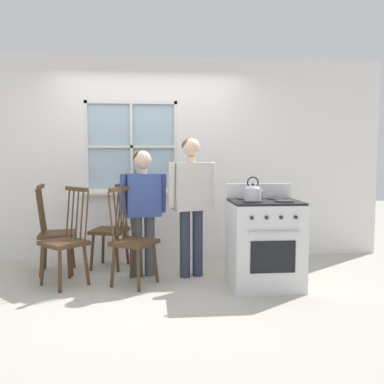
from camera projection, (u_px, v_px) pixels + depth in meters
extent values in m
plane|color=#B2AD9E|center=(150.00, 289.00, 4.47)|extent=(16.00, 16.00, 0.00)
cube|color=white|center=(279.00, 159.00, 5.91)|extent=(2.82, 0.06, 2.70)
cube|color=white|center=(133.00, 225.00, 5.80)|extent=(1.22, 0.06, 0.91)
cube|color=white|center=(131.00, 78.00, 5.63)|extent=(1.22, 0.06, 0.58)
cube|color=silver|center=(132.00, 193.00, 5.68)|extent=(1.28, 0.10, 0.03)
cube|color=#9EB7C6|center=(132.00, 147.00, 5.71)|extent=(1.16, 0.01, 1.15)
cube|color=silver|center=(132.00, 147.00, 5.69)|extent=(0.04, 0.02, 1.21)
cube|color=silver|center=(132.00, 147.00, 5.69)|extent=(1.22, 0.02, 0.04)
cube|color=silver|center=(86.00, 146.00, 5.63)|extent=(0.04, 0.03, 1.21)
cube|color=silver|center=(176.00, 147.00, 5.74)|extent=(0.04, 0.03, 1.21)
cube|color=silver|center=(131.00, 102.00, 5.63)|extent=(1.22, 0.03, 0.04)
cube|color=silver|center=(132.00, 190.00, 5.74)|extent=(1.22, 0.03, 0.04)
cube|color=#4C331E|center=(110.00, 231.00, 5.31)|extent=(0.50, 0.52, 0.04)
cylinder|color=#4C331E|center=(103.00, 247.00, 5.53)|extent=(0.07, 0.08, 0.44)
cylinder|color=#4C331E|center=(92.00, 252.00, 5.20)|extent=(0.08, 0.07, 0.44)
cylinder|color=#4C331E|center=(127.00, 248.00, 5.47)|extent=(0.08, 0.07, 0.44)
cylinder|color=#4C331E|center=(117.00, 254.00, 5.14)|extent=(0.07, 0.08, 0.44)
cylinder|color=#4C331E|center=(127.00, 207.00, 5.43)|extent=(0.08, 0.04, 0.55)
cylinder|color=#4C331E|center=(125.00, 208.00, 5.34)|extent=(0.08, 0.04, 0.55)
cylinder|color=#4C331E|center=(122.00, 209.00, 5.26)|extent=(0.08, 0.04, 0.55)
cylinder|color=#4C331E|center=(120.00, 210.00, 5.17)|extent=(0.08, 0.04, 0.55)
cylinder|color=#4C331E|center=(117.00, 211.00, 5.08)|extent=(0.08, 0.04, 0.55)
cube|color=#4C331E|center=(122.00, 185.00, 5.23)|extent=(0.15, 0.38, 0.04)
cube|color=#4C331E|center=(64.00, 243.00, 4.58)|extent=(0.58, 0.58, 0.04)
cylinder|color=#4C331E|center=(43.00, 265.00, 4.59)|extent=(0.09, 0.05, 0.44)
cylinder|color=#4C331E|center=(60.00, 271.00, 4.36)|extent=(0.05, 0.09, 0.44)
cylinder|color=#4C331E|center=(69.00, 260.00, 4.83)|extent=(0.05, 0.09, 0.44)
cylinder|color=#4C331E|center=(86.00, 265.00, 4.60)|extent=(0.09, 0.05, 0.44)
cylinder|color=#4C331E|center=(68.00, 214.00, 4.80)|extent=(0.07, 0.06, 0.55)
cylinder|color=#4C331E|center=(72.00, 215.00, 4.74)|extent=(0.07, 0.06, 0.55)
cylinder|color=#4C331E|center=(77.00, 216.00, 4.68)|extent=(0.07, 0.06, 0.55)
cylinder|color=#4C331E|center=(82.00, 216.00, 4.62)|extent=(0.07, 0.06, 0.55)
cylinder|color=#4C331E|center=(87.00, 217.00, 4.56)|extent=(0.07, 0.06, 0.55)
cube|color=#4C331E|center=(76.00, 189.00, 4.65)|extent=(0.29, 0.31, 0.04)
cube|color=#4C331E|center=(134.00, 243.00, 4.60)|extent=(0.56, 0.57, 0.04)
cylinder|color=#4C331E|center=(138.00, 270.00, 4.40)|extent=(0.06, 0.09, 0.44)
cylinder|color=#4C331E|center=(155.00, 263.00, 4.70)|extent=(0.09, 0.06, 0.44)
cylinder|color=#4C331E|center=(113.00, 267.00, 4.54)|extent=(0.09, 0.06, 0.44)
cylinder|color=#4C331E|center=(131.00, 260.00, 4.84)|extent=(0.06, 0.09, 0.44)
cylinder|color=#4C331E|center=(111.00, 218.00, 4.49)|extent=(0.07, 0.06, 0.55)
cylinder|color=#4C331E|center=(116.00, 217.00, 4.57)|extent=(0.07, 0.06, 0.55)
cylinder|color=#4C331E|center=(121.00, 216.00, 4.65)|extent=(0.07, 0.06, 0.55)
cylinder|color=#4C331E|center=(126.00, 215.00, 4.73)|extent=(0.07, 0.06, 0.55)
cylinder|color=#4C331E|center=(130.00, 214.00, 4.81)|extent=(0.07, 0.06, 0.55)
cube|color=#4C331E|center=(121.00, 189.00, 4.62)|extent=(0.23, 0.34, 0.04)
cube|color=#4C331E|center=(57.00, 234.00, 5.07)|extent=(0.44, 0.46, 0.04)
cylinder|color=#4C331E|center=(71.00, 257.00, 4.96)|extent=(0.07, 0.07, 0.44)
cylinder|color=#4C331E|center=(73.00, 251.00, 5.29)|extent=(0.07, 0.07, 0.44)
cylinder|color=#4C331E|center=(42.00, 258.00, 4.90)|extent=(0.07, 0.07, 0.44)
cylinder|color=#4C331E|center=(45.00, 252.00, 5.23)|extent=(0.07, 0.07, 0.44)
cylinder|color=#4C331E|center=(39.00, 214.00, 4.84)|extent=(0.08, 0.03, 0.55)
cylinder|color=#4C331E|center=(40.00, 213.00, 4.93)|extent=(0.08, 0.03, 0.55)
cylinder|color=#4C331E|center=(41.00, 212.00, 5.02)|extent=(0.08, 0.03, 0.55)
cylinder|color=#4C331E|center=(42.00, 211.00, 5.10)|extent=(0.08, 0.03, 0.55)
cylinder|color=#4C331E|center=(43.00, 210.00, 5.19)|extent=(0.08, 0.03, 0.55)
cube|color=#4C331E|center=(41.00, 187.00, 4.99)|extent=(0.08, 0.38, 0.04)
cylinder|color=#4C4C51|center=(137.00, 247.00, 4.93)|extent=(0.12, 0.12, 0.70)
cylinder|color=#4C4C51|center=(150.00, 246.00, 4.98)|extent=(0.12, 0.12, 0.70)
cube|color=#384C8E|center=(143.00, 195.00, 4.90)|extent=(0.42, 0.29, 0.49)
cylinder|color=#384C8E|center=(123.00, 194.00, 4.81)|extent=(0.10, 0.12, 0.46)
cylinder|color=#384C8E|center=(163.00, 193.00, 4.96)|extent=(0.10, 0.12, 0.46)
cylinder|color=beige|center=(143.00, 171.00, 4.88)|extent=(0.10, 0.10, 0.06)
sphere|color=beige|center=(143.00, 160.00, 4.87)|extent=(0.20, 0.20, 0.20)
ellipsoid|color=#332319|center=(142.00, 158.00, 4.88)|extent=(0.21, 0.21, 0.17)
cylinder|color=#2D3347|center=(185.00, 244.00, 4.90)|extent=(0.12, 0.12, 0.77)
cylinder|color=#2D3347|center=(198.00, 243.00, 4.95)|extent=(0.12, 0.12, 0.77)
cube|color=beige|center=(191.00, 186.00, 4.87)|extent=(0.45, 0.32, 0.54)
cylinder|color=beige|center=(172.00, 185.00, 4.76)|extent=(0.10, 0.13, 0.50)
cylinder|color=beige|center=(211.00, 184.00, 4.94)|extent=(0.10, 0.13, 0.50)
cylinder|color=beige|center=(191.00, 160.00, 4.84)|extent=(0.10, 0.10, 0.07)
sphere|color=beige|center=(191.00, 148.00, 4.83)|extent=(0.21, 0.21, 0.21)
ellipsoid|color=brown|center=(191.00, 146.00, 4.84)|extent=(0.21, 0.21, 0.17)
cube|color=silver|center=(264.00, 245.00, 4.55)|extent=(0.74, 0.64, 0.90)
cube|color=black|center=(265.00, 202.00, 4.51)|extent=(0.72, 0.61, 0.02)
cylinder|color=#2D2D30|center=(253.00, 201.00, 4.36)|extent=(0.20, 0.20, 0.02)
cylinder|color=#2D2D30|center=(284.00, 201.00, 4.39)|extent=(0.20, 0.20, 0.02)
cylinder|color=#2D2D30|center=(247.00, 199.00, 4.62)|extent=(0.20, 0.20, 0.02)
cylinder|color=#2D2D30|center=(277.00, 199.00, 4.65)|extent=(0.20, 0.20, 0.02)
cube|color=silver|center=(258.00, 191.00, 4.79)|extent=(0.74, 0.06, 0.16)
cube|color=black|center=(273.00, 257.00, 4.23)|extent=(0.46, 0.01, 0.32)
cylinder|color=silver|center=(274.00, 232.00, 4.19)|extent=(0.51, 0.02, 0.02)
cylinder|color=#232326|center=(252.00, 218.00, 4.17)|extent=(0.04, 0.02, 0.04)
cylinder|color=#232326|center=(267.00, 218.00, 4.18)|extent=(0.04, 0.02, 0.04)
cylinder|color=#232326|center=(281.00, 217.00, 4.20)|extent=(0.04, 0.02, 0.04)
cylinder|color=#232326|center=(296.00, 217.00, 4.21)|extent=(0.04, 0.02, 0.04)
cylinder|color=#B7B7BC|center=(253.00, 195.00, 4.36)|extent=(0.17, 0.17, 0.12)
ellipsoid|color=#B7B7BC|center=(253.00, 189.00, 4.35)|extent=(0.16, 0.16, 0.07)
sphere|color=black|center=(253.00, 185.00, 4.35)|extent=(0.03, 0.03, 0.03)
cylinder|color=#B7B7BC|center=(260.00, 193.00, 4.36)|extent=(0.08, 0.03, 0.07)
torus|color=black|center=(253.00, 183.00, 4.35)|extent=(0.12, 0.01, 0.12)
cylinder|color=#935B3D|center=(135.00, 189.00, 5.67)|extent=(0.13, 0.13, 0.10)
cylinder|color=#33261C|center=(135.00, 186.00, 5.66)|extent=(0.12, 0.12, 0.01)
cone|color=#286033|center=(136.00, 176.00, 5.66)|extent=(0.07, 0.05, 0.23)
cone|color=#286033|center=(135.00, 181.00, 5.68)|extent=(0.04, 0.06, 0.10)
cone|color=#286033|center=(134.00, 177.00, 5.67)|extent=(0.09, 0.07, 0.21)
cone|color=#286033|center=(134.00, 178.00, 5.65)|extent=(0.06, 0.05, 0.19)
cone|color=#286033|center=(135.00, 181.00, 5.64)|extent=(0.04, 0.06, 0.11)
cone|color=#286033|center=(136.00, 176.00, 5.64)|extent=(0.09, 0.08, 0.24)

